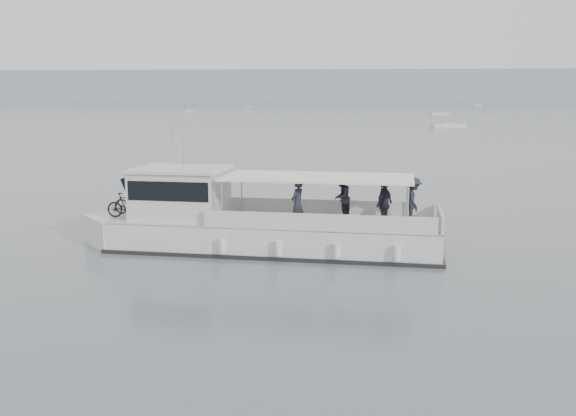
{
  "coord_description": "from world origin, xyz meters",
  "views": [
    {
      "loc": [
        3.7,
        -25.48,
        5.67
      ],
      "look_at": [
        2.1,
        -2.17,
        1.6
      ],
      "focal_mm": 40.0,
      "sensor_mm": 36.0,
      "label": 1
    }
  ],
  "objects": [
    {
      "name": "ground",
      "position": [
        0.0,
        0.0,
        0.0
      ],
      "size": [
        1400.0,
        1400.0,
        0.0
      ],
      "primitive_type": "plane",
      "color": "slate",
      "rests_on": "ground"
    },
    {
      "name": "headland",
      "position": [
        0.0,
        560.0,
        14.0
      ],
      "size": [
        1400.0,
        90.0,
        28.0
      ],
      "primitive_type": "cube",
      "color": "#939EA8",
      "rests_on": "ground"
    },
    {
      "name": "tour_boat",
      "position": [
        0.4,
        -2.04,
        0.95
      ],
      "size": [
        13.94,
        4.71,
        5.8
      ],
      "rotation": [
        0.0,
        0.0,
        -0.11
      ],
      "color": "silver",
      "rests_on": "ground"
    },
    {
      "name": "moored_fleet",
      "position": [
        20.79,
        205.38,
        0.36
      ],
      "size": [
        362.71,
        361.05,
        9.21
      ],
      "color": "silver",
      "rests_on": "ground"
    }
  ]
}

